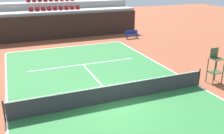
{
  "coord_description": "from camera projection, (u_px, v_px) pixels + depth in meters",
  "views": [
    {
      "loc": [
        -4.73,
        -11.08,
        6.28
      ],
      "look_at": [
        0.59,
        2.0,
        1.2
      ],
      "focal_mm": 40.2,
      "sensor_mm": 36.0,
      "label": 1
    }
  ],
  "objects": [
    {
      "name": "ground_plane",
      "position": [
        116.0,
        101.0,
        13.46
      ],
      "size": [
        80.0,
        80.0,
        0.0
      ],
      "primitive_type": "plane",
      "color": "brown"
    },
    {
      "name": "tennis_net",
      "position": [
        116.0,
        92.0,
        13.29
      ],
      "size": [
        11.08,
        0.08,
        1.07
      ],
      "color": "black",
      "rests_on": "court_surface"
    },
    {
      "name": "seating_row_upper",
      "position": [
        51.0,
        0.0,
        29.09
      ],
      "size": [
        5.47,
        0.44,
        0.44
      ],
      "color": "maroon",
      "rests_on": "stands_tier_upper"
    },
    {
      "name": "service_line_far",
      "position": [
        83.0,
        65.0,
        19.03
      ],
      "size": [
        8.26,
        0.1,
        0.0
      ],
      "primitive_type": "cube",
      "color": "white",
      "rests_on": "court_surface"
    },
    {
      "name": "court_surface",
      "position": [
        116.0,
        101.0,
        13.46
      ],
      "size": [
        11.0,
        24.0,
        0.01
      ],
      "primitive_type": "cube",
      "color": "#2D7238",
      "rests_on": "ground_plane"
    },
    {
      "name": "player_bench",
      "position": [
        132.0,
        34.0,
        27.1
      ],
      "size": [
        1.5,
        0.4,
        0.85
      ],
      "color": "navy",
      "rests_on": "ground_plane"
    },
    {
      "name": "stands_tier_lower",
      "position": [
        56.0,
        24.0,
        27.69
      ],
      "size": [
        17.89,
        2.4,
        2.85
      ],
      "primitive_type": "cube",
      "color": "#9E9E99",
      "rests_on": "ground_plane"
    },
    {
      "name": "back_wall",
      "position": [
        59.0,
        27.0,
        26.55
      ],
      "size": [
        17.89,
        0.3,
        2.59
      ],
      "primitive_type": "cube",
      "color": "black",
      "rests_on": "ground_plane"
    },
    {
      "name": "baseline_far",
      "position": [
        67.0,
        47.0,
        23.87
      ],
      "size": [
        11.0,
        0.1,
        0.0
      ],
      "primitive_type": "cube",
      "color": "white",
      "rests_on": "court_surface"
    },
    {
      "name": "stands_tier_upper",
      "position": [
        52.0,
        17.0,
        29.65
      ],
      "size": [
        17.89,
        2.4,
        3.59
      ],
      "primitive_type": "cube",
      "color": "#9E9E99",
      "rests_on": "ground_plane"
    },
    {
      "name": "sideline_right",
      "position": [
        197.0,
        85.0,
        15.39
      ],
      "size": [
        0.1,
        24.0,
        0.0
      ],
      "primitive_type": "cube",
      "color": "white",
      "rests_on": "court_surface"
    },
    {
      "name": "sideline_left",
      "position": [
        7.0,
        122.0,
        11.52
      ],
      "size": [
        0.1,
        24.0,
        0.0
      ],
      "primitive_type": "cube",
      "color": "white",
      "rests_on": "court_surface"
    },
    {
      "name": "seating_row_lower",
      "position": [
        55.0,
        9.0,
        27.24
      ],
      "size": [
        5.47,
        0.44,
        0.44
      ],
      "color": "maroon",
      "rests_on": "stands_tier_lower"
    },
    {
      "name": "umpire_chair",
      "position": [
        215.0,
        64.0,
        15.48
      ],
      "size": [
        0.76,
        0.66,
        2.2
      ],
      "color": "#334C2D",
      "rests_on": "ground_plane"
    },
    {
      "name": "centre_service_line",
      "position": [
        97.0,
        80.0,
        16.24
      ],
      "size": [
        0.1,
        6.4,
        0.0
      ],
      "primitive_type": "cube",
      "color": "white",
      "rests_on": "court_surface"
    }
  ]
}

